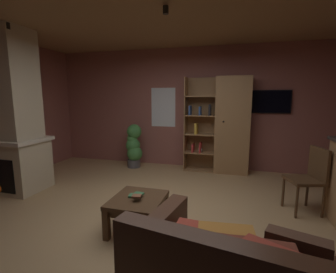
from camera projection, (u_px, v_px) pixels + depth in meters
floor at (160, 220)px, 3.21m from camera, size 6.57×5.22×0.02m
wall_back at (194, 109)px, 5.51m from camera, size 6.69×0.06×2.69m
ceiling at (159, 0)px, 2.78m from camera, size 6.57×5.22×0.02m
window_pane_back at (163, 107)px, 5.66m from camera, size 0.58×0.01×0.90m
stone_fireplace at (11, 120)px, 4.08m from camera, size 1.03×0.79×2.69m
bookshelf_cabinet at (228, 126)px, 5.10m from camera, size 1.35×0.41×2.02m
coffee_table at (138, 204)px, 2.92m from camera, size 0.60×0.67×0.41m
table_book_0 at (134, 196)px, 2.93m from camera, size 0.13×0.11×0.03m
table_book_1 at (138, 194)px, 2.92m from camera, size 0.13×0.11×0.02m
table_book_2 at (137, 196)px, 2.81m from camera, size 0.12×0.11×0.02m
dining_chair at (310, 175)px, 3.35m from camera, size 0.52×0.52×0.92m
potted_floor_plant at (134, 146)px, 5.55m from camera, size 0.39×0.40×0.99m
wall_mounted_tv at (269, 102)px, 5.01m from camera, size 0.85×0.06×0.48m
track_light_spot_0 at (7, 26)px, 3.52m from camera, size 0.07×0.07×0.09m
track_light_spot_1 at (166, 10)px, 2.88m from camera, size 0.07×0.07×0.09m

